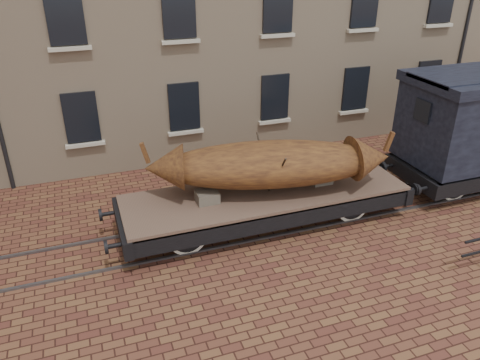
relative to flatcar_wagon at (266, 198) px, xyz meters
name	(u,v)px	position (x,y,z in m)	size (l,w,h in m)	color
ground	(307,216)	(1.39, 0.00, -0.86)	(90.00, 90.00, 0.00)	#51281F
rail_track	(307,215)	(1.39, 0.00, -0.83)	(30.00, 1.52, 0.06)	#59595E
flatcar_wagon	(266,198)	(0.00, 0.00, 0.00)	(9.12, 2.47, 1.38)	brown
iron_boat	(270,164)	(0.10, 0.00, 1.06)	(6.90, 3.19, 1.65)	brown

